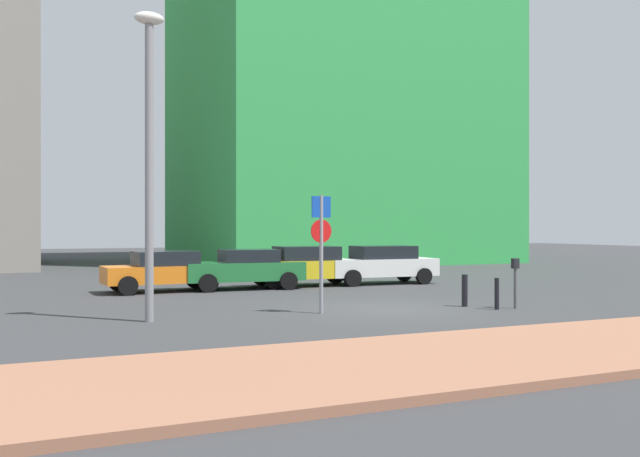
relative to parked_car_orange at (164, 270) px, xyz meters
The scene contains 12 objects.
ground_plane 8.77m from the parked_car_orange, 58.92° to the right, with size 120.00×120.00×0.00m, color #38383A.
sidewalk_brick 15.15m from the parked_car_orange, 72.67° to the right, with size 40.00×4.25×0.14m, color #9E664C.
parked_car_orange is the anchor object (origin of this frame).
parked_car_green 2.87m from the parked_car_orange, ahead, with size 4.37×2.27×1.43m.
parked_car_yellow 5.39m from the parked_car_orange, ahead, with size 4.59×2.19×1.51m.
parked_car_white 8.49m from the parked_car_orange, ahead, with size 4.55×2.10×1.50m.
parking_sign_post 8.18m from the parked_car_orange, 72.15° to the right, with size 0.60×0.10×3.06m.
parking_meter 11.85m from the parked_car_orange, 48.89° to the right, with size 0.18×0.14×1.38m.
street_lamp 8.46m from the parked_car_orange, 104.07° to the right, with size 0.70×0.36×7.32m.
traffic_bollard_near 10.48m from the parked_car_orange, 49.50° to the right, with size 0.17×0.17×0.90m, color black.
traffic_bollard_mid 11.44m from the parked_car_orange, 51.22° to the right, with size 0.13×0.13×0.86m, color black.
building_colorful_midrise 28.09m from the parked_car_orange, 50.55° to the left, with size 19.09×17.55×30.92m, color green.
Camera 1 is at (-9.38, -16.30, 2.23)m, focal length 38.39 mm.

